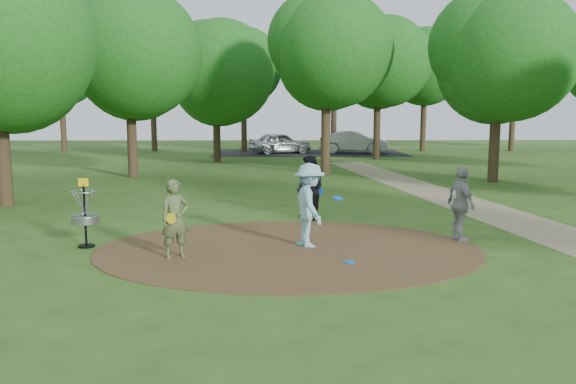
{
  "coord_description": "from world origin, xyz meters",
  "views": [
    {
      "loc": [
        -0.18,
        -11.95,
        2.95
      ],
      "look_at": [
        0.0,
        1.2,
        1.1
      ],
      "focal_mm": 35.0,
      "sensor_mm": 36.0,
      "label": 1
    }
  ],
  "objects": [
    {
      "name": "disc_ground_cyan",
      "position": [
        0.28,
        0.45,
        0.03
      ],
      "size": [
        0.22,
        0.22,
        0.02
      ],
      "primitive_type": "cylinder",
      "color": "#1BD0DD",
      "rests_on": "dirt_clearing"
    },
    {
      "name": "player_observer_with_disc",
      "position": [
        -2.33,
        -0.68,
        0.81
      ],
      "size": [
        0.71,
        0.64,
        1.63
      ],
      "color": "#526037",
      "rests_on": "ground"
    },
    {
      "name": "car_left",
      "position": [
        -0.18,
        29.43,
        0.78
      ],
      "size": [
        4.89,
        3.13,
        1.55
      ],
      "primitive_type": "imported",
      "rotation": [
        0.0,
        0.0,
        1.88
      ],
      "color": "#B1B6BA",
      "rests_on": "ground"
    },
    {
      "name": "ground",
      "position": [
        0.0,
        0.0,
        0.0
      ],
      "size": [
        100.0,
        100.0,
        0.0
      ],
      "primitive_type": "plane",
      "color": "#2D5119",
      "rests_on": "ground"
    },
    {
      "name": "player_throwing_with_disc",
      "position": [
        0.46,
        0.26,
        0.93
      ],
      "size": [
        1.26,
        1.34,
        1.87
      ],
      "color": "#8ABDCD",
      "rests_on": "ground"
    },
    {
      "name": "footpath",
      "position": [
        6.5,
        2.0,
        0.01
      ],
      "size": [
        7.55,
        39.89,
        0.01
      ],
      "primitive_type": "cube",
      "rotation": [
        0.0,
        0.0,
        0.14
      ],
      "color": "#8C7A5B",
      "rests_on": "ground"
    },
    {
      "name": "disc_ground_blue",
      "position": [
        1.19,
        -1.14,
        0.03
      ],
      "size": [
        0.22,
        0.22,
        0.02
      ],
      "primitive_type": "cylinder",
      "color": "blue",
      "rests_on": "dirt_clearing"
    },
    {
      "name": "parking_lot",
      "position": [
        2.0,
        30.0,
        0.0
      ],
      "size": [
        14.0,
        8.0,
        0.01
      ],
      "primitive_type": "cube",
      "color": "black",
      "rests_on": "ground"
    },
    {
      "name": "tree_ring",
      "position": [
        1.17,
        9.16,
        5.2
      ],
      "size": [
        37.81,
        45.62,
        8.77
      ],
      "color": "#332316",
      "rests_on": "ground"
    },
    {
      "name": "player_waiting_with_disc",
      "position": [
        3.98,
        0.76,
        0.87
      ],
      "size": [
        0.64,
        1.09,
        1.74
      ],
      "color": "#9B9A9D",
      "rests_on": "ground"
    },
    {
      "name": "disc_golf_basket",
      "position": [
        -4.5,
        0.3,
        0.87
      ],
      "size": [
        0.63,
        0.63,
        1.54
      ],
      "color": "black",
      "rests_on": "ground"
    },
    {
      "name": "car_right",
      "position": [
        5.27,
        29.45,
        0.82
      ],
      "size": [
        5.22,
        2.52,
        1.65
      ],
      "primitive_type": "imported",
      "rotation": [
        0.0,
        0.0,
        1.41
      ],
      "color": "#A1A2A8",
      "rests_on": "ground"
    },
    {
      "name": "player_walking_with_disc",
      "position": [
        0.65,
        3.44,
        0.9
      ],
      "size": [
        1.05,
        1.1,
        1.8
      ],
      "color": "black",
      "rests_on": "ground"
    },
    {
      "name": "dirt_clearing",
      "position": [
        0.0,
        0.0,
        0.01
      ],
      "size": [
        8.4,
        8.4,
        0.02
      ],
      "primitive_type": "cylinder",
      "color": "#47301C",
      "rests_on": "ground"
    }
  ]
}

